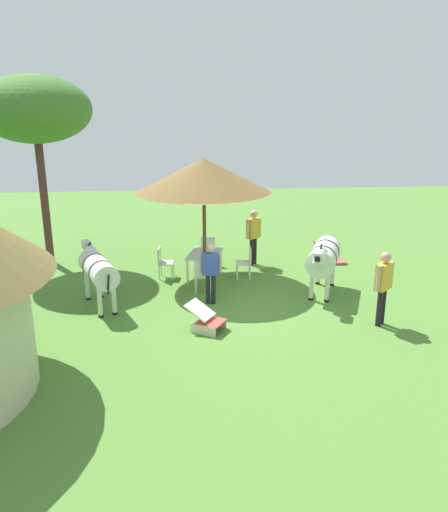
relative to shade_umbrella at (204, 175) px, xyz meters
The scene contains 15 objects.
ground_plane 3.53m from the shade_umbrella, 159.52° to the right, with size 36.00×36.00×0.00m, color #538334.
shade_umbrella is the anchor object (origin of this frame).
patio_dining_table 2.30m from the shade_umbrella, behind, with size 1.50×1.17×0.74m.
patio_chair_near_lawn 2.71m from the shade_umbrella, 83.49° to the left, with size 0.48×0.47×0.90m.
patio_chair_east_end 2.71m from the shade_umbrella, behind, with size 0.46×0.48×0.90m.
patio_chair_near_hut 2.71m from the shade_umbrella, 94.29° to the right, with size 0.47×0.45×0.90m.
patio_chair_west_end 2.71m from the shade_umbrella, ahead, with size 0.47×0.49×0.90m.
guest_beside_umbrella 2.72m from the shade_umbrella, 54.58° to the right, with size 0.47×0.49×1.73m.
guest_behind_table 2.82m from the shade_umbrella, behind, with size 0.26×0.55×1.54m.
standing_watcher 5.53m from the shade_umbrella, 133.63° to the right, with size 0.46×0.49×1.71m.
striped_lounge_chair 4.41m from the shade_umbrella, behind, with size 0.88×0.97×0.60m.
zebra_nearest_camera 3.84m from the shade_umbrella, 124.48° to the left, with size 2.20×1.19×1.49m.
zebra_by_umbrella 3.90m from the shade_umbrella, 116.72° to the right, with size 2.18×1.32×1.52m.
acacia_tree_far_lawn 5.44m from the shade_umbrella, 68.07° to the left, with size 3.27×3.27×5.66m.
brick_patio_kerb 5.66m from the shade_umbrella, 63.39° to the right, with size 2.80×0.36×0.08m, color #985444.
Camera 1 is at (-11.54, 1.40, 4.68)m, focal length 34.31 mm.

